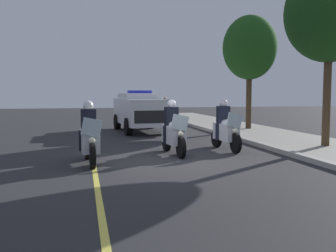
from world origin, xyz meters
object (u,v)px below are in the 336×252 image
Objects in this scene: police_motorcycle_lead_left at (89,138)px; police_suv at (140,110)px; tree_mid_block at (330,13)px; tree_far_back at (250,48)px; police_motorcycle_lead_right at (173,132)px; cyclist_background at (165,111)px; police_motorcycle_trailing at (225,129)px.

police_motorcycle_lead_left is 8.80m from police_suv.
tree_mid_block is (7.24, 5.42, 3.53)m from police_suv.
police_suv is 6.41m from tree_far_back.
tree_mid_block is 1.07× the size of tree_far_back.
tree_mid_block is (-0.10, 5.45, 3.90)m from police_motorcycle_lead_right.
police_suv is at bearing 162.73° from police_motorcycle_lead_left.
tree_far_back is at bearing 140.62° from police_motorcycle_lead_right.
police_motorcycle_lead_right is at bearing -0.17° from police_suv.
cyclist_background is at bearing -139.29° from tree_far_back.
police_suv is at bearing 179.83° from police_motorcycle_lead_right.
police_motorcycle_lead_left is 1.00× the size of police_motorcycle_trailing.
police_suv reaches higher than cyclist_background.
police_motorcycle_lead_right is at bearing -39.38° from tree_far_back.
police_motorcycle_lead_left reaches higher than cyclist_background.
police_motorcycle_lead_right is at bearing -88.91° from tree_mid_block.
police_motorcycle_trailing is 5.26m from tree_mid_block.
tree_mid_block is at bearing -1.16° from tree_far_back.
police_motorcycle_lead_left is 1.00× the size of police_motorcycle_lead_right.
tree_mid_block is at bearing 98.21° from police_motorcycle_lead_left.
police_motorcycle_trailing is 0.35× the size of tree_mid_block.
police_motorcycle_lead_right is 6.70m from tree_mid_block.
police_motorcycle_lead_right reaches higher than cyclist_background.
police_motorcycle_lead_left and police_motorcycle_lead_right have the same top height.
police_motorcycle_trailing is 10.37m from cyclist_background.
tree_far_back reaches higher than cyclist_background.
police_motorcycle_lead_right is 0.35× the size of tree_mid_block.
police_suv is 0.87× the size of tree_far_back.
tree_mid_block reaches higher than tree_far_back.
cyclist_background is at bearing -162.54° from tree_mid_block.
police_motorcycle_lead_left is 12.83m from cyclist_background.
police_suv is 2.86× the size of cyclist_background.
cyclist_background is (-10.37, 0.11, 0.14)m from police_motorcycle_trailing.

